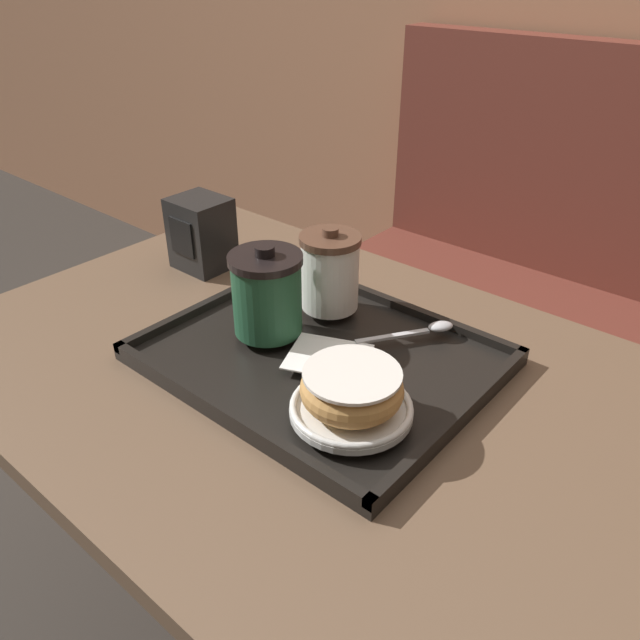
# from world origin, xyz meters

# --- Properties ---
(booth_bench) EXTENTS (1.46, 0.44, 1.00)m
(booth_bench) POSITION_xyz_m (0.22, 0.87, 0.32)
(booth_bench) COLOR brown
(booth_bench) RESTS_ON ground_plane
(cafe_table) EXTENTS (0.97, 0.67, 0.70)m
(cafe_table) POSITION_xyz_m (0.00, 0.00, 0.55)
(cafe_table) COLOR brown
(cafe_table) RESTS_ON ground_plane
(serving_tray) EXTENTS (0.42, 0.34, 0.02)m
(serving_tray) POSITION_xyz_m (0.02, 0.02, 0.71)
(serving_tray) COLOR black
(serving_tray) RESTS_ON cafe_table
(napkin_paper) EXTENTS (0.13, 0.12, 0.00)m
(napkin_paper) POSITION_xyz_m (0.04, 0.01, 0.73)
(napkin_paper) COLOR white
(napkin_paper) RESTS_ON serving_tray
(coffee_cup_front) EXTENTS (0.10, 0.10, 0.12)m
(coffee_cup_front) POSITION_xyz_m (-0.06, 0.01, 0.78)
(coffee_cup_front) COLOR #235638
(coffee_cup_front) RESTS_ON serving_tray
(coffee_cup_rear) EXTENTS (0.09, 0.09, 0.12)m
(coffee_cup_rear) POSITION_xyz_m (-0.04, 0.11, 0.78)
(coffee_cup_rear) COLOR white
(coffee_cup_rear) RESTS_ON serving_tray
(plate_with_chocolate_donut) EXTENTS (0.14, 0.14, 0.01)m
(plate_with_chocolate_donut) POSITION_xyz_m (0.13, -0.06, 0.73)
(plate_with_chocolate_donut) COLOR white
(plate_with_chocolate_donut) RESTS_ON serving_tray
(donut_chocolate_glazed) EXTENTS (0.11, 0.11, 0.04)m
(donut_chocolate_glazed) POSITION_xyz_m (0.13, -0.06, 0.76)
(donut_chocolate_glazed) COLOR tan
(donut_chocolate_glazed) RESTS_ON plate_with_chocolate_donut
(spoon) EXTENTS (0.09, 0.12, 0.01)m
(spoon) POSITION_xyz_m (0.11, 0.14, 0.73)
(spoon) COLOR silver
(spoon) RESTS_ON serving_tray
(napkin_dispenser) EXTENTS (0.09, 0.08, 0.12)m
(napkin_dispenser) POSITION_xyz_m (-0.32, 0.11, 0.76)
(napkin_dispenser) COLOR black
(napkin_dispenser) RESTS_ON cafe_table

